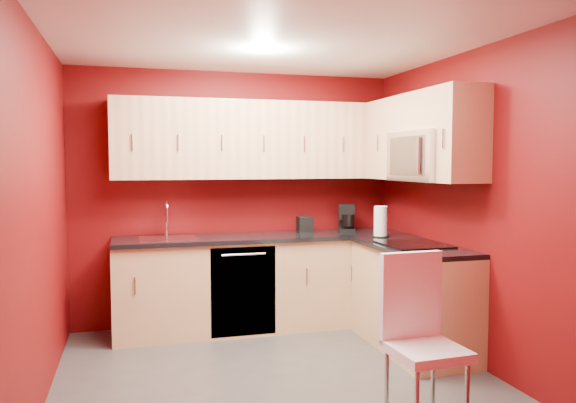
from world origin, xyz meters
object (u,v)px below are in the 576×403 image
paper_towel (381,222)px  dining_chair (426,341)px  microwave (427,156)px  sink (168,234)px  napkin_holder (305,224)px  coffee_maker (347,218)px

paper_towel → dining_chair: paper_towel is taller
dining_chair → microwave: bearing=58.4°
sink → dining_chair: bearing=-58.1°
napkin_holder → paper_towel: bearing=-43.3°
napkin_holder → paper_towel: size_ratio=0.53×
microwave → napkin_holder: size_ratio=4.96×
microwave → coffee_maker: (-0.29, 1.08, -0.62)m
napkin_holder → paper_towel: 0.79m
microwave → coffee_maker: 1.28m
paper_towel → coffee_maker: bearing=104.3°
coffee_maker → microwave: bearing=-57.4°
microwave → dining_chair: 1.83m
napkin_holder → dining_chair: bearing=-89.0°
microwave → sink: 2.43m
coffee_maker → napkin_holder: size_ratio=1.75×
coffee_maker → napkin_holder: (-0.44, 0.02, -0.06)m
coffee_maker → dining_chair: 2.42m
microwave → coffee_maker: size_ratio=2.83×
paper_towel → dining_chair: (-0.53, -1.81, -0.53)m
sink → paper_towel: bearing=-12.9°
sink → coffee_maker: bearing=2.4°
paper_towel → napkin_holder: bearing=136.7°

